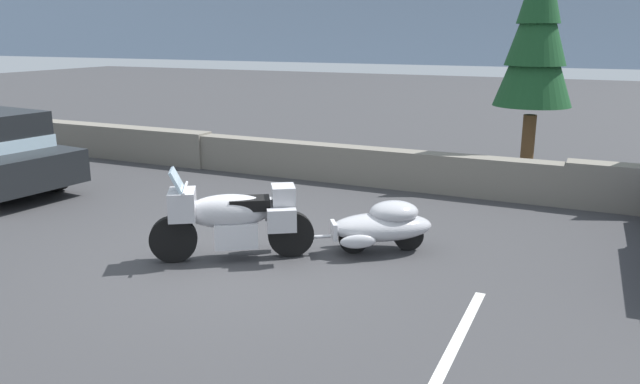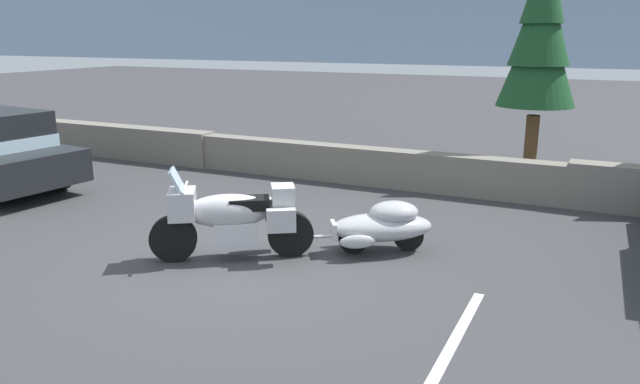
% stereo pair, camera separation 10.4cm
% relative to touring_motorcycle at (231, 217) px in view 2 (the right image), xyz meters
% --- Properties ---
extents(ground_plane, '(80.00, 80.00, 0.00)m').
position_rel_touring_motorcycle_xyz_m(ground_plane, '(0.08, -0.04, -0.62)').
color(ground_plane, '#38383A').
extents(stone_guard_wall, '(24.00, 0.54, 0.85)m').
position_rel_touring_motorcycle_xyz_m(stone_guard_wall, '(-0.11, 4.98, -0.21)').
color(stone_guard_wall, slate).
rests_on(stone_guard_wall, ground).
extents(touring_motorcycle, '(2.02, 1.48, 1.33)m').
position_rel_touring_motorcycle_xyz_m(touring_motorcycle, '(0.00, 0.00, 0.00)').
color(touring_motorcycle, black).
rests_on(touring_motorcycle, ground).
extents(car_shaped_trailer, '(2.05, 1.50, 0.76)m').
position_rel_touring_motorcycle_xyz_m(car_shaped_trailer, '(1.83, 1.18, -0.21)').
color(car_shaped_trailer, black).
rests_on(car_shaped_trailer, ground).
extents(pine_tree_tall, '(1.60, 1.60, 5.03)m').
position_rel_touring_motorcycle_xyz_m(pine_tree_tall, '(3.20, 6.64, 2.53)').
color(pine_tree_tall, brown).
rests_on(pine_tree_tall, ground).
extents(parking_stripe_marker, '(0.12, 3.60, 0.01)m').
position_rel_touring_motorcycle_xyz_m(parking_stripe_marker, '(3.44, -1.54, -0.62)').
color(parking_stripe_marker, silver).
rests_on(parking_stripe_marker, ground).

